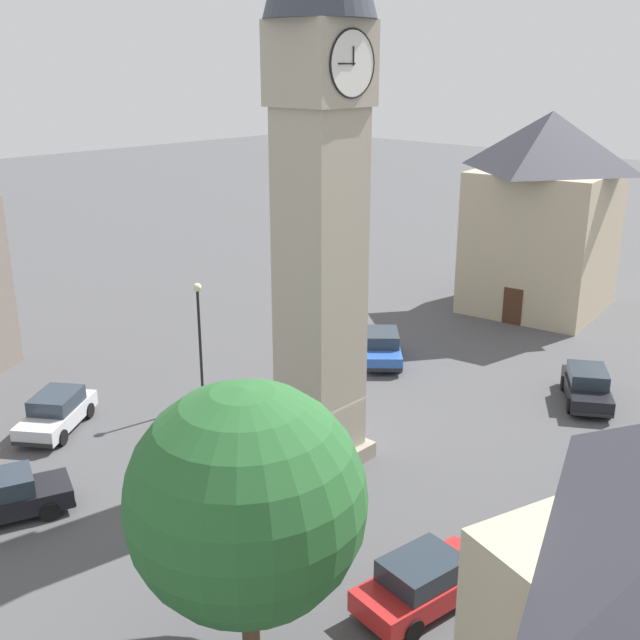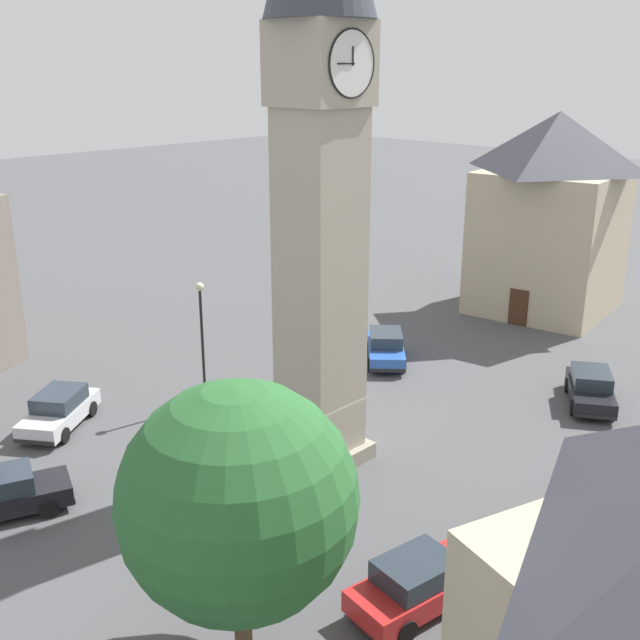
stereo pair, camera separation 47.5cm
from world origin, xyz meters
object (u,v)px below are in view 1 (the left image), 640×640
object	(u,v)px
car_blue_kerb	(587,386)
building_shop_left	(544,211)
car_green_alley	(56,412)
lamp_post	(199,326)
clock_tower	(320,96)
pedestrian	(301,369)
tree	(246,501)
car_black_far	(424,582)
car_red_corner	(4,497)
car_white_side	(382,347)

from	to	relation	value
car_blue_kerb	building_shop_left	size ratio (longest dim) A/B	0.38
car_green_alley	lamp_post	world-z (taller)	lamp_post
clock_tower	car_blue_kerb	world-z (taller)	clock_tower
pedestrian	tree	distance (m)	17.08
tree	car_blue_kerb	bearing A→B (deg)	-177.71
clock_tower	pedestrian	world-z (taller)	clock_tower
car_blue_kerb	tree	world-z (taller)	tree
clock_tower	car_green_alley	xyz separation A→B (m)	(5.62, -9.36, -12.38)
car_black_far	lamp_post	bearing A→B (deg)	-105.05
clock_tower	pedestrian	size ratio (longest dim) A/B	13.25
car_red_corner	lamp_post	xyz separation A→B (m)	(-9.86, -2.15, 2.89)
tree	building_shop_left	size ratio (longest dim) A/B	0.64
lamp_post	car_green_alley	bearing A→B (deg)	-24.55
pedestrian	car_black_far	bearing A→B (deg)	57.67
car_red_corner	car_white_side	xyz separation A→B (m)	(-19.25, 0.19, 0.00)
building_shop_left	car_blue_kerb	bearing A→B (deg)	37.39
clock_tower	building_shop_left	size ratio (longest dim) A/B	1.94
tree	car_red_corner	bearing A→B (deg)	-82.84
tree	building_shop_left	world-z (taller)	building_shop_left
car_green_alley	building_shop_left	world-z (taller)	building_shop_left
clock_tower	car_red_corner	bearing A→B (deg)	-25.22
car_green_alley	car_black_far	bearing A→B (deg)	95.15
car_red_corner	car_green_alley	xyz separation A→B (m)	(-4.38, -4.65, 0.00)
car_black_far	building_shop_left	bearing A→B (deg)	-157.37
car_white_side	car_black_far	bearing A→B (deg)	42.69
clock_tower	car_blue_kerb	distance (m)	17.71
tree	car_black_far	bearing A→B (deg)	157.32
car_blue_kerb	lamp_post	distance (m)	16.98
car_blue_kerb	clock_tower	bearing A→B (deg)	-23.49
building_shop_left	car_green_alley	bearing A→B (deg)	-12.06
car_blue_kerb	car_black_far	size ratio (longest dim) A/B	1.01
car_red_corner	car_white_side	size ratio (longest dim) A/B	1.07
car_blue_kerb	car_green_alley	distance (m)	22.47
car_black_far	car_green_alley	distance (m)	17.21
car_green_alley	lamp_post	size ratio (longest dim) A/B	0.79
car_red_corner	car_green_alley	distance (m)	6.39
pedestrian	tree	xyz separation A→B (m)	(12.69, 10.87, 3.54)
clock_tower	tree	xyz separation A→B (m)	(8.67, 5.86, -8.59)
car_green_alley	building_shop_left	distance (m)	29.29
car_black_far	tree	xyz separation A→B (m)	(4.60, -1.92, 3.78)
car_white_side	building_shop_left	bearing A→B (deg)	174.92
car_blue_kerb	tree	xyz separation A→B (m)	(20.29, 0.81, 3.78)
tree	lamp_post	size ratio (longest dim) A/B	1.34
clock_tower	car_black_far	xyz separation A→B (m)	(4.08, 7.78, -12.38)
car_green_alley	pedestrian	world-z (taller)	pedestrian
car_white_side	building_shop_left	distance (m)	14.33
car_green_alley	pedestrian	distance (m)	10.58
lamp_post	pedestrian	bearing A→B (deg)	156.10
car_black_far	clock_tower	bearing A→B (deg)	-117.65
car_black_far	car_green_alley	xyz separation A→B (m)	(1.54, -17.14, 0.00)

